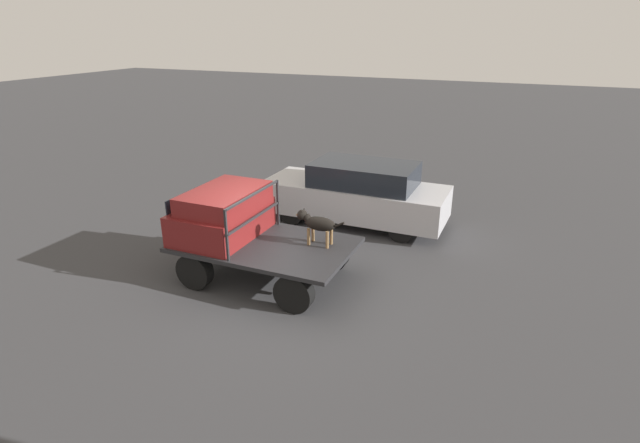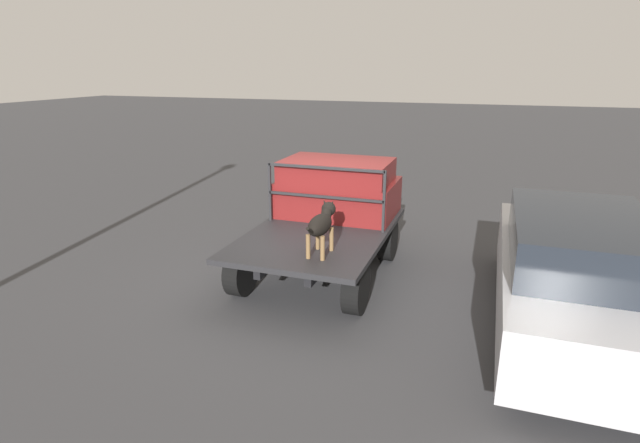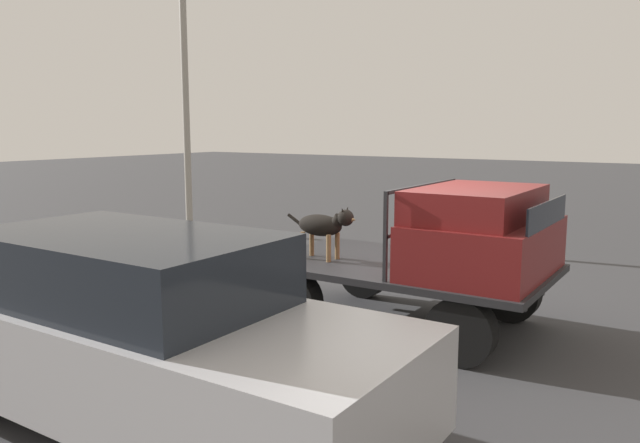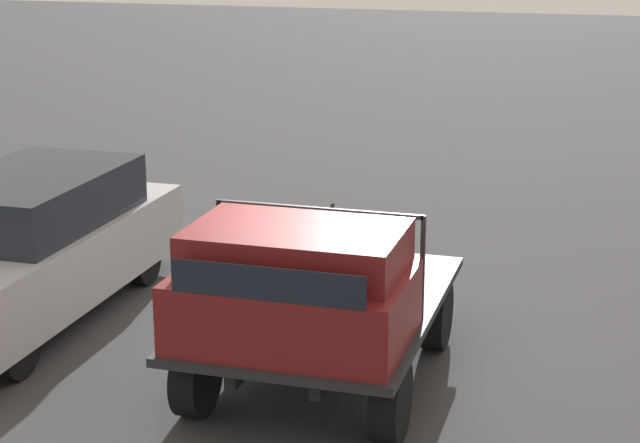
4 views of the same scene
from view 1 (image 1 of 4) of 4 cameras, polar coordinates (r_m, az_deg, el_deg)
The scene contains 6 objects.
ground_plane at distance 10.12m, azimuth -6.12°, elevation -6.44°, with size 80.00×80.00×0.00m, color #38383A.
flatbed_truck at distance 9.87m, azimuth -6.25°, elevation -3.53°, with size 3.40×2.08×0.78m.
truck_cab at distance 10.08m, azimuth -11.05°, elevation 0.88°, with size 1.37×1.96×0.97m.
truck_headboard at distance 9.64m, azimuth -7.55°, elevation 1.31°, with size 0.04×1.96×0.98m.
dog at distance 9.50m, azimuth -0.41°, elevation -0.19°, with size 1.01×0.27×0.69m.
parked_sedan at distance 12.56m, azimuth 4.27°, elevation 3.26°, with size 4.56×1.70×1.59m.
Camera 1 is at (-4.52, 7.73, 4.73)m, focal length 28.00 mm.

